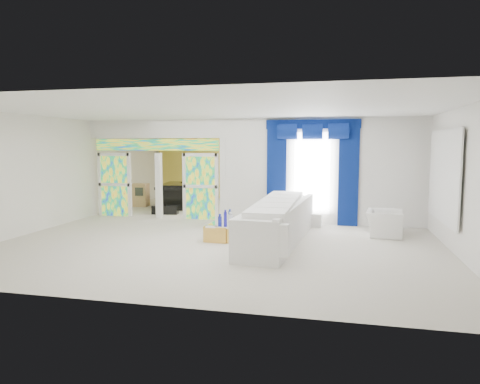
% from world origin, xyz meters
% --- Properties ---
extents(floor, '(12.00, 12.00, 0.00)m').
position_xyz_m(floor, '(0.00, 0.00, 0.00)').
color(floor, '#B7AF9E').
rests_on(floor, ground).
extents(dividing_wall, '(5.70, 0.18, 3.00)m').
position_xyz_m(dividing_wall, '(2.15, 1.00, 1.50)').
color(dividing_wall, white).
rests_on(dividing_wall, ground).
extents(dividing_header, '(4.30, 0.18, 0.55)m').
position_xyz_m(dividing_header, '(-2.85, 1.00, 2.73)').
color(dividing_header, white).
rests_on(dividing_header, dividing_wall).
extents(stained_panel_left, '(0.95, 0.04, 2.00)m').
position_xyz_m(stained_panel_left, '(-4.28, 1.00, 1.00)').
color(stained_panel_left, '#994C3F').
rests_on(stained_panel_left, ground).
extents(stained_panel_right, '(0.95, 0.04, 2.00)m').
position_xyz_m(stained_panel_right, '(-1.42, 1.00, 1.00)').
color(stained_panel_right, '#994C3F').
rests_on(stained_panel_right, ground).
extents(stained_transom, '(4.00, 0.05, 0.35)m').
position_xyz_m(stained_transom, '(-2.85, 1.00, 2.25)').
color(stained_transom, '#994C3F').
rests_on(stained_transom, dividing_header).
extents(window_pane, '(1.00, 0.02, 2.30)m').
position_xyz_m(window_pane, '(1.90, 0.90, 1.45)').
color(window_pane, white).
rests_on(window_pane, dividing_wall).
extents(blue_drape_left, '(0.55, 0.10, 2.80)m').
position_xyz_m(blue_drape_left, '(0.90, 0.87, 1.40)').
color(blue_drape_left, '#031242').
rests_on(blue_drape_left, ground).
extents(blue_drape_right, '(0.55, 0.10, 2.80)m').
position_xyz_m(blue_drape_right, '(2.90, 0.87, 1.40)').
color(blue_drape_right, '#031242').
rests_on(blue_drape_right, ground).
extents(blue_pelmet, '(2.60, 0.12, 0.25)m').
position_xyz_m(blue_pelmet, '(1.90, 0.87, 2.82)').
color(blue_pelmet, '#031242').
rests_on(blue_pelmet, dividing_wall).
extents(wall_mirror, '(0.04, 2.70, 1.90)m').
position_xyz_m(wall_mirror, '(4.94, -1.00, 1.55)').
color(wall_mirror, white).
rests_on(wall_mirror, ground).
extents(gold_curtains, '(9.70, 0.12, 2.90)m').
position_xyz_m(gold_curtains, '(0.00, 5.90, 1.50)').
color(gold_curtains, gold).
rests_on(gold_curtains, ground).
extents(white_sofa, '(1.29, 4.52, 0.85)m').
position_xyz_m(white_sofa, '(1.31, -1.54, 0.43)').
color(white_sofa, white).
rests_on(white_sofa, ground).
extents(coffee_table, '(0.67, 1.69, 0.37)m').
position_xyz_m(coffee_table, '(-0.04, -1.24, 0.18)').
color(coffee_table, gold).
rests_on(coffee_table, ground).
extents(console_table, '(1.10, 0.37, 0.37)m').
position_xyz_m(console_table, '(1.66, 0.58, 0.18)').
color(console_table, white).
rests_on(console_table, ground).
extents(table_lamp, '(0.36, 0.36, 0.58)m').
position_xyz_m(table_lamp, '(1.36, 0.58, 0.66)').
color(table_lamp, silver).
rests_on(table_lamp, console_table).
extents(armchair, '(0.97, 1.08, 0.63)m').
position_xyz_m(armchair, '(3.77, -0.34, 0.32)').
color(armchair, white).
rests_on(armchair, ground).
extents(grand_piano, '(1.53, 1.88, 0.87)m').
position_xyz_m(grand_piano, '(-2.87, 3.30, 0.43)').
color(grand_piano, black).
rests_on(grand_piano, ground).
extents(piano_bench, '(0.87, 0.44, 0.28)m').
position_xyz_m(piano_bench, '(-2.87, 1.70, 0.14)').
color(piano_bench, black).
rests_on(piano_bench, ground).
extents(tv_console, '(0.63, 0.58, 0.83)m').
position_xyz_m(tv_console, '(-4.49, 3.21, 0.42)').
color(tv_console, '#AA8555').
rests_on(tv_console, ground).
extents(chandelier, '(0.60, 0.60, 0.60)m').
position_xyz_m(chandelier, '(-2.30, 3.40, 2.65)').
color(chandelier, gold).
rests_on(chandelier, ceiling).
extents(decanters, '(0.17, 1.13, 0.22)m').
position_xyz_m(decanters, '(-0.06, -1.18, 0.46)').
color(decanters, navy).
rests_on(decanters, coffee_table).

